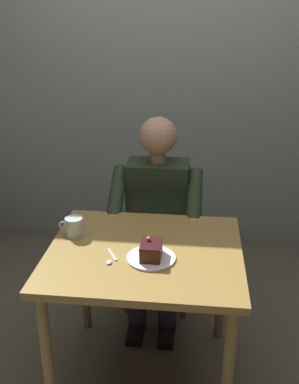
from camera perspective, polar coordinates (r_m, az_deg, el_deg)
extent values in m
plane|color=brown|center=(2.55, -0.55, -22.01)|extent=(14.00, 14.00, 0.00)
cube|color=gray|center=(3.38, 2.67, 17.63)|extent=(6.40, 0.12, 3.00)
cube|color=olive|center=(2.10, -0.62, -7.79)|extent=(0.90, 0.79, 0.04)
cylinder|color=olive|center=(2.05, 9.93, -21.84)|extent=(0.05, 0.05, 0.73)
cylinder|color=olive|center=(2.14, -12.89, -19.99)|extent=(0.05, 0.05, 0.73)
cylinder|color=olive|center=(2.57, 9.19, -11.43)|extent=(0.05, 0.05, 0.73)
cylinder|color=olive|center=(2.64, -8.28, -10.40)|extent=(0.05, 0.05, 0.73)
cube|color=olive|center=(2.84, 1.05, -6.45)|extent=(0.42, 0.42, 0.04)
cube|color=olive|center=(2.90, 1.44, -0.40)|extent=(0.38, 0.04, 0.45)
cylinder|color=olive|center=(2.79, 4.44, -12.12)|extent=(0.04, 0.04, 0.41)
cylinder|color=olive|center=(2.82, -3.06, -11.68)|extent=(0.04, 0.04, 0.41)
cylinder|color=olive|center=(3.09, 4.70, -8.34)|extent=(0.04, 0.04, 0.41)
cylinder|color=olive|center=(3.12, -1.99, -7.99)|extent=(0.04, 0.04, 0.41)
cube|color=#24311D|center=(2.70, 1.05, -1.43)|extent=(0.36, 0.22, 0.52)
sphere|color=tan|center=(2.56, 1.12, 7.19)|extent=(0.22, 0.22, 0.22)
cylinder|color=tan|center=(2.59, 1.10, 4.46)|extent=(0.09, 0.09, 0.06)
cylinder|color=#24311D|center=(2.51, 5.77, -0.54)|extent=(0.08, 0.33, 0.26)
sphere|color=tan|center=(2.41, 5.61, -4.30)|extent=(0.09, 0.09, 0.09)
cylinder|color=#24311D|center=(2.55, -4.15, -0.11)|extent=(0.08, 0.33, 0.26)
sphere|color=tan|center=(2.45, -4.74, -3.80)|extent=(0.09, 0.09, 0.09)
cylinder|color=#312B41|center=(2.71, 2.68, -7.97)|extent=(0.13, 0.38, 0.14)
cylinder|color=#312B41|center=(2.73, -1.13, -7.76)|extent=(0.13, 0.38, 0.14)
cylinder|color=#312B41|center=(2.68, 2.33, -13.89)|extent=(0.11, 0.11, 0.39)
cube|color=black|center=(2.74, 2.17, -17.51)|extent=(0.09, 0.22, 0.05)
cylinder|color=#312B41|center=(2.70, -1.60, -13.65)|extent=(0.11, 0.11, 0.39)
cube|color=black|center=(2.76, -1.74, -17.25)|extent=(0.09, 0.22, 0.05)
cylinder|color=white|center=(2.02, 0.21, -8.40)|extent=(0.22, 0.22, 0.01)
cube|color=#4C2712|center=(2.00, 0.21, -7.49)|extent=(0.09, 0.13, 0.06)
cube|color=black|center=(1.99, 0.21, -6.60)|extent=(0.09, 0.13, 0.01)
sphere|color=gold|center=(2.00, -0.12, -5.96)|extent=(0.02, 0.02, 0.02)
cylinder|color=silver|center=(2.23, -9.58, -4.40)|extent=(0.09, 0.09, 0.10)
torus|color=silver|center=(2.24, -10.96, -4.20)|extent=(0.05, 0.01, 0.05)
cylinder|color=black|center=(2.21, -9.65, -3.44)|extent=(0.08, 0.08, 0.01)
cube|color=silver|center=(2.06, -4.79, -7.95)|extent=(0.06, 0.10, 0.01)
ellipsoid|color=silver|center=(2.00, -5.18, -8.90)|extent=(0.03, 0.04, 0.01)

